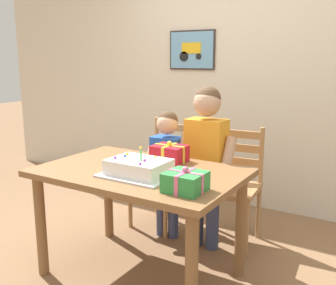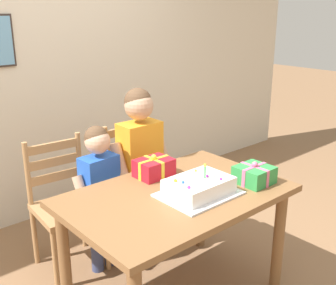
{
  "view_description": "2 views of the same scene",
  "coord_description": "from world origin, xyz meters",
  "px_view_note": "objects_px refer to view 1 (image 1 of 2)",
  "views": [
    {
      "loc": [
        1.42,
        -1.97,
        1.44
      ],
      "look_at": [
        0.16,
        0.09,
        0.92
      ],
      "focal_mm": 41.66,
      "sensor_mm": 36.0,
      "label": 1
    },
    {
      "loc": [
        -1.5,
        -1.64,
        1.78
      ],
      "look_at": [
        0.05,
        0.14,
        1.0
      ],
      "focal_mm": 44.65,
      "sensor_mm": 36.0,
      "label": 2
    }
  ],
  "objects_px": {
    "gift_box_beside_cake": "(169,153)",
    "chair_right": "(232,185)",
    "gift_box_red_large": "(185,182)",
    "dining_table": "(140,186)",
    "child_younger": "(167,162)",
    "birthday_cake": "(139,168)",
    "chair_left": "(164,173)",
    "child_older": "(206,152)"
  },
  "relations": [
    {
      "from": "gift_box_beside_cake",
      "to": "chair_left",
      "type": "relative_size",
      "value": 0.25
    },
    {
      "from": "chair_left",
      "to": "child_older",
      "type": "xyz_separation_m",
      "value": [
        0.5,
        -0.2,
        0.29
      ]
    },
    {
      "from": "chair_right",
      "to": "child_younger",
      "type": "bearing_deg",
      "value": -156.65
    },
    {
      "from": "dining_table",
      "to": "chair_left",
      "type": "height_order",
      "value": "chair_left"
    },
    {
      "from": "birthday_cake",
      "to": "chair_left",
      "type": "bearing_deg",
      "value": 113.32
    },
    {
      "from": "gift_box_beside_cake",
      "to": "chair_right",
      "type": "relative_size",
      "value": 0.25
    },
    {
      "from": "dining_table",
      "to": "child_younger",
      "type": "distance_m",
      "value": 0.61
    },
    {
      "from": "chair_right",
      "to": "birthday_cake",
      "type": "bearing_deg",
      "value": -105.07
    },
    {
      "from": "dining_table",
      "to": "gift_box_red_large",
      "type": "relative_size",
      "value": 6.2
    },
    {
      "from": "child_younger",
      "to": "gift_box_red_large",
      "type": "bearing_deg",
      "value": -52.71
    },
    {
      "from": "birthday_cake",
      "to": "gift_box_beside_cake",
      "type": "xyz_separation_m",
      "value": [
        -0.02,
        0.39,
        0.01
      ]
    },
    {
      "from": "chair_left",
      "to": "birthday_cake",
      "type": "bearing_deg",
      "value": -66.68
    },
    {
      "from": "dining_table",
      "to": "child_older",
      "type": "xyz_separation_m",
      "value": [
        0.19,
        0.59,
        0.13
      ]
    },
    {
      "from": "gift_box_beside_cake",
      "to": "chair_right",
      "type": "xyz_separation_m",
      "value": [
        0.26,
        0.52,
        -0.33
      ]
    },
    {
      "from": "child_older",
      "to": "gift_box_beside_cake",
      "type": "bearing_deg",
      "value": -112.46
    },
    {
      "from": "dining_table",
      "to": "child_older",
      "type": "distance_m",
      "value": 0.63
    },
    {
      "from": "gift_box_red_large",
      "to": "gift_box_beside_cake",
      "type": "height_order",
      "value": "gift_box_beside_cake"
    },
    {
      "from": "dining_table",
      "to": "chair_left",
      "type": "relative_size",
      "value": 1.42
    },
    {
      "from": "chair_left",
      "to": "child_younger",
      "type": "height_order",
      "value": "child_younger"
    },
    {
      "from": "chair_right",
      "to": "child_older",
      "type": "bearing_deg",
      "value": -122.48
    },
    {
      "from": "dining_table",
      "to": "child_younger",
      "type": "xyz_separation_m",
      "value": [
        -0.16,
        0.59,
        0.0
      ]
    },
    {
      "from": "gift_box_red_large",
      "to": "chair_right",
      "type": "height_order",
      "value": "chair_right"
    },
    {
      "from": "dining_table",
      "to": "chair_left",
      "type": "distance_m",
      "value": 0.87
    },
    {
      "from": "birthday_cake",
      "to": "chair_left",
      "type": "height_order",
      "value": "birthday_cake"
    },
    {
      "from": "gift_box_beside_cake",
      "to": "chair_right",
      "type": "height_order",
      "value": "chair_right"
    },
    {
      "from": "dining_table",
      "to": "child_older",
      "type": "height_order",
      "value": "child_older"
    },
    {
      "from": "dining_table",
      "to": "birthday_cake",
      "type": "bearing_deg",
      "value": -56.34
    },
    {
      "from": "dining_table",
      "to": "birthday_cake",
      "type": "distance_m",
      "value": 0.2
    },
    {
      "from": "dining_table",
      "to": "gift_box_red_large",
      "type": "distance_m",
      "value": 0.52
    },
    {
      "from": "birthday_cake",
      "to": "gift_box_red_large",
      "type": "bearing_deg",
      "value": -14.51
    },
    {
      "from": "child_older",
      "to": "child_younger",
      "type": "distance_m",
      "value": 0.36
    },
    {
      "from": "chair_left",
      "to": "chair_right",
      "type": "height_order",
      "value": "same"
    },
    {
      "from": "chair_right",
      "to": "dining_table",
      "type": "bearing_deg",
      "value": -111.7
    },
    {
      "from": "gift_box_red_large",
      "to": "chair_right",
      "type": "bearing_deg",
      "value": 97.77
    },
    {
      "from": "birthday_cake",
      "to": "child_older",
      "type": "xyz_separation_m",
      "value": [
        0.11,
        0.7,
        -0.03
      ]
    },
    {
      "from": "gift_box_red_large",
      "to": "child_younger",
      "type": "bearing_deg",
      "value": 127.29
    },
    {
      "from": "gift_box_red_large",
      "to": "chair_left",
      "type": "distance_m",
      "value": 1.31
    },
    {
      "from": "chair_left",
      "to": "child_older",
      "type": "relative_size",
      "value": 0.74
    },
    {
      "from": "gift_box_beside_cake",
      "to": "chair_left",
      "type": "distance_m",
      "value": 0.72
    },
    {
      "from": "chair_left",
      "to": "child_older",
      "type": "bearing_deg",
      "value": -22.08
    },
    {
      "from": "birthday_cake",
      "to": "gift_box_red_large",
      "type": "distance_m",
      "value": 0.39
    },
    {
      "from": "birthday_cake",
      "to": "child_younger",
      "type": "xyz_separation_m",
      "value": [
        -0.23,
        0.7,
        -0.16
      ]
    }
  ]
}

